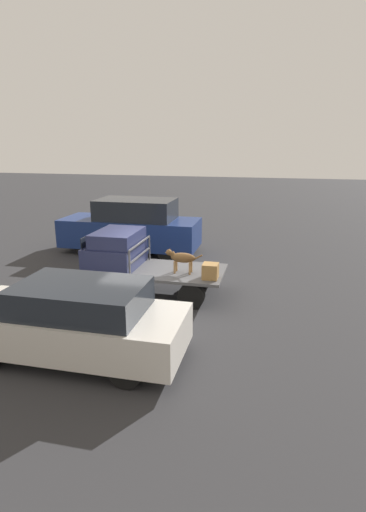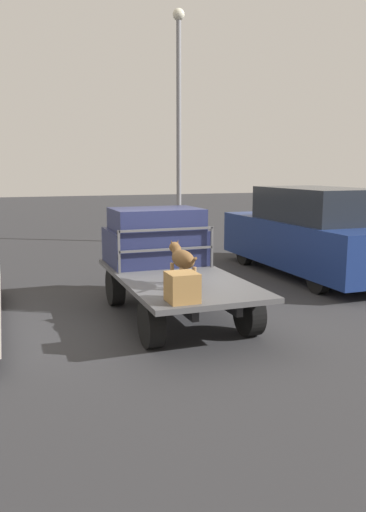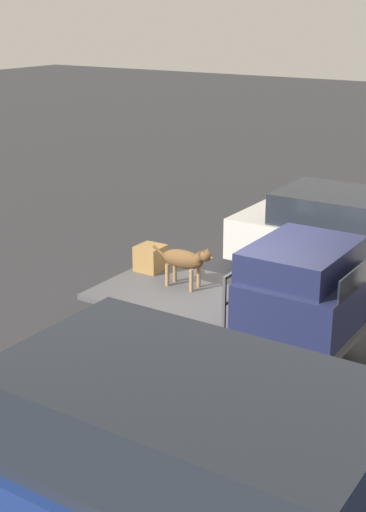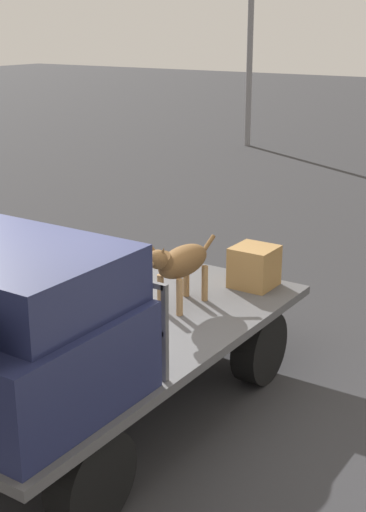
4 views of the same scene
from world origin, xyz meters
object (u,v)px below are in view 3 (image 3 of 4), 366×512
Objects in this scene: cargo_crate at (150,258)px; parked_pickup_far at (211,508)px; dog at (186,260)px; parked_sedan at (357,238)px; flatbed_truck at (226,315)px.

cargo_crate is 6.05m from parked_pickup_far.
parked_sedan is (1.34, 3.56, -0.38)m from dog.
parked_sedan reaches higher than dog.
parked_pickup_far reaches higher than dog.
flatbed_truck is at bearing -15.94° from cargo_crate.
parked_pickup_far is at bearing -61.85° from flatbed_truck.
dog is 3.82m from parked_sedan.
parked_sedan is 8.08m from parked_pickup_far.
dog is at bearing -19.50° from cargo_crate.
dog is (-0.79, 0.17, 0.62)m from flatbed_truck.
parked_sedan is (0.55, 3.72, 0.24)m from flatbed_truck.
parked_pickup_far reaches higher than flatbed_truck.
dog is at bearing 121.10° from parked_pickup_far.
parked_pickup_far is (1.68, -7.90, 0.22)m from parked_sedan.
dog is at bearing -118.70° from parked_sedan.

